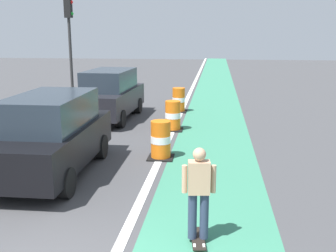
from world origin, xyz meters
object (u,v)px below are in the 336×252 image
traffic_barrel_mid (173,116)px  skateboarder_on_lane (199,192)px  traffic_barrel_back (179,100)px  traffic_light_corner (70,33)px  traffic_barrel_front (161,140)px  parked_suv_second (110,94)px  parked_suv_nearest (52,135)px

traffic_barrel_mid → skateboarder_on_lane: bearing=-80.7°
traffic_barrel_mid → traffic_barrel_back: same height
traffic_light_corner → traffic_barrel_front: bearing=-55.7°
parked_suv_second → traffic_barrel_mid: size_ratio=4.28×
parked_suv_second → traffic_barrel_mid: bearing=-30.5°
skateboarder_on_lane → traffic_barrel_mid: 8.15m
parked_suv_nearest → traffic_light_corner: 10.47m
traffic_barrel_front → traffic_barrel_mid: (-0.02, 3.41, 0.00)m
skateboarder_on_lane → traffic_light_corner: size_ratio=0.33×
traffic_barrel_front → traffic_barrel_back: 6.96m
parked_suv_second → traffic_barrel_mid: 3.27m
skateboarder_on_lane → parked_suv_second: bearing=112.9°
traffic_barrel_front → parked_suv_second: bearing=119.0°
skateboarder_on_lane → traffic_barrel_front: 4.82m
skateboarder_on_lane → traffic_barrel_back: 11.68m
parked_suv_nearest → traffic_light_corner: bearing=107.2°
skateboarder_on_lane → parked_suv_nearest: (-3.80, 2.99, 0.12)m
parked_suv_nearest → traffic_barrel_back: parked_suv_nearest is taller
skateboarder_on_lane → traffic_barrel_front: size_ratio=1.55×
traffic_barrel_front → traffic_barrel_mid: 3.41m
traffic_barrel_front → traffic_light_corner: size_ratio=0.21×
traffic_barrel_front → skateboarder_on_lane: bearing=-74.5°
parked_suv_nearest → parked_suv_second: bearing=92.5°
traffic_barrel_front → traffic_light_corner: 10.22m
parked_suv_second → traffic_barrel_back: (2.66, 1.90, -0.50)m
parked_suv_second → traffic_barrel_back: 3.31m
traffic_barrel_front → parked_suv_nearest: bearing=-146.9°
parked_suv_nearest → parked_suv_second: (-0.29, 6.69, 0.00)m
traffic_light_corner → skateboarder_on_lane: bearing=-61.9°
traffic_barrel_front → traffic_barrel_mid: size_ratio=1.00×
parked_suv_nearest → traffic_barrel_front: (2.51, 1.64, -0.50)m
traffic_barrel_mid → traffic_light_corner: (-5.49, 4.67, 2.97)m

